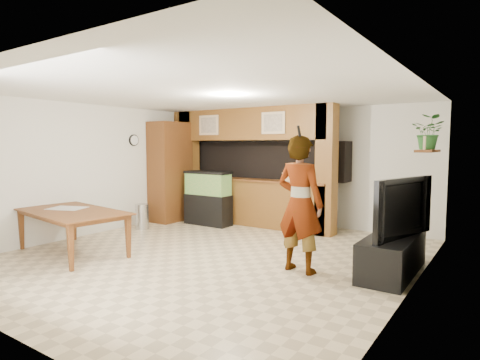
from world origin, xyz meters
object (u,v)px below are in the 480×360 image
Objects in this scene: aquarium at (208,199)px; dining_table at (70,232)px; pantry_cabinet at (170,172)px; television at (394,207)px; person at (300,204)px.

dining_table is (-0.35, -3.18, -0.23)m from aquarium.
pantry_cabinet is 1.20m from aquarium.
television is 0.70× the size of dining_table.
television is at bearing -15.93° from aquarium.
dining_table is at bearing 25.95° from person.
pantry_cabinet is 5.48m from television.
pantry_cabinet is 1.20× the size of person.
aquarium is at bearing 89.13° from television.
person reaches higher than dining_table.
aquarium is 4.49m from television.
person is (4.23, -1.80, -0.20)m from pantry_cabinet.
aquarium reaches higher than dining_table.
person is at bearing 135.12° from television.
person is 3.80m from dining_table.
pantry_cabinet reaches higher than dining_table.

